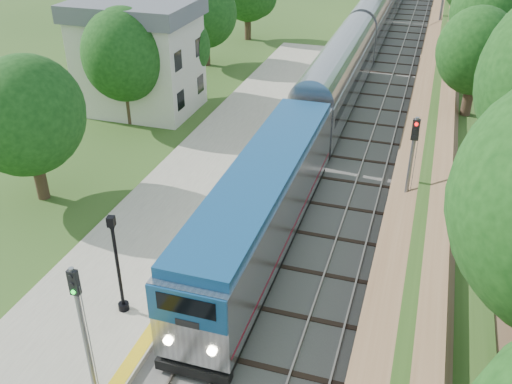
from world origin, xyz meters
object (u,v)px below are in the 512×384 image
(station_building, at_px, (138,56))
(signal_platform, at_px, (81,319))
(train, at_px, (373,22))
(lamppost_far, at_px, (118,270))
(signal_farside, at_px, (410,165))

(station_building, height_order, signal_platform, station_building)
(station_building, xyz_separation_m, train, (14.00, 23.90, -1.89))
(station_building, xyz_separation_m, signal_platform, (11.10, -24.98, -0.49))
(train, height_order, lamppost_far, lamppost_far)
(lamppost_far, height_order, signal_platform, signal_platform)
(signal_farside, bearing_deg, signal_platform, -123.91)
(station_building, bearing_deg, signal_platform, -66.05)
(lamppost_far, bearing_deg, station_building, 115.46)
(station_building, bearing_deg, train, 59.64)
(train, bearing_deg, signal_platform, -93.40)
(lamppost_far, relative_size, signal_platform, 0.85)
(train, relative_size, lamppost_far, 21.72)
(signal_platform, bearing_deg, train, 86.60)
(signal_platform, height_order, signal_farside, signal_farside)
(signal_platform, distance_m, signal_farside, 16.31)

